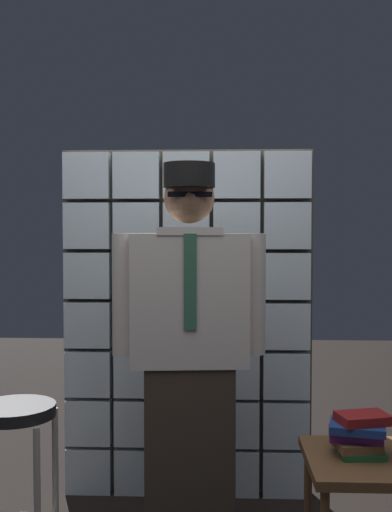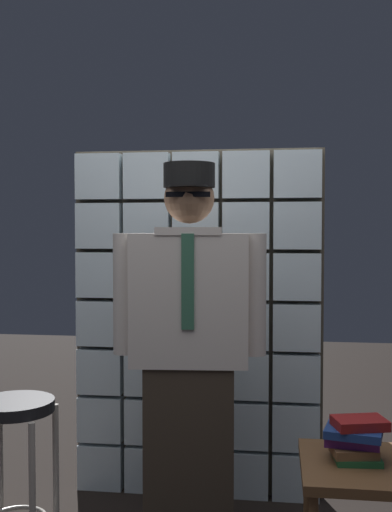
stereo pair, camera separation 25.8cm
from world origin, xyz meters
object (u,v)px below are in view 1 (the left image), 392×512
object	(u,v)px
bar_stool	(15,450)
book_stack	(358,433)
standing_person	(189,349)
coffee_mug	(347,441)
side_table	(370,474)

from	to	relation	value
bar_stool	book_stack	xyz separation A→B (m)	(1.43, 0.04, 0.08)
standing_person	coffee_mug	xyz separation A→B (m)	(0.68, -0.24, -0.34)
standing_person	coffee_mug	bearing A→B (deg)	-24.48
bar_stool	coffee_mug	world-z (taller)	bar_stool
side_table	book_stack	size ratio (longest dim) A/B	2.04
book_stack	coffee_mug	world-z (taller)	book_stack
bar_stool	book_stack	bearing A→B (deg)	1.44
standing_person	bar_stool	xyz separation A→B (m)	(-0.71, -0.31, -0.37)
side_table	standing_person	bearing A→B (deg)	158.85
standing_person	side_table	size ratio (longest dim) A/B	3.27
side_table	bar_stool	bearing A→B (deg)	-179.39
side_table	book_stack	bearing A→B (deg)	154.60
side_table	coffee_mug	size ratio (longest dim) A/B	4.33
bar_stool	side_table	size ratio (longest dim) A/B	1.37
standing_person	bar_stool	bearing A→B (deg)	-161.53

